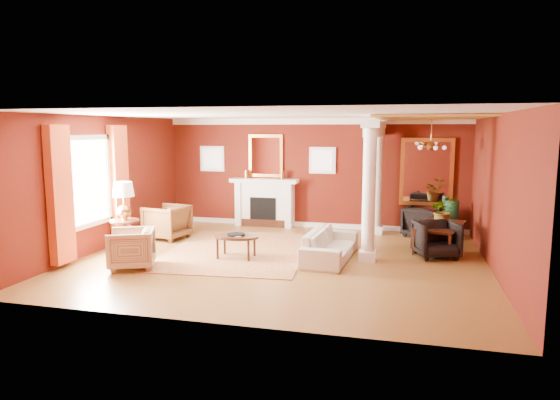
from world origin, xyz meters
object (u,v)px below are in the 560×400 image
(armchair_leopard, at_px, (167,220))
(coffee_table, at_px, (236,238))
(side_table, at_px, (124,205))
(armchair_stripe, at_px, (131,247))
(sofa, at_px, (330,240))
(dining_table, at_px, (440,230))

(armchair_leopard, xyz_separation_m, coffee_table, (2.21, -1.32, -0.02))
(coffee_table, xyz_separation_m, side_table, (-2.44, -0.15, 0.60))
(side_table, bearing_deg, armchair_stripe, -53.97)
(armchair_leopard, bearing_deg, armchair_stripe, 23.14)
(armchair_leopard, bearing_deg, side_table, 2.35)
(sofa, height_order, dining_table, dining_table)
(dining_table, bearing_deg, coffee_table, 127.85)
(armchair_leopard, height_order, dining_table, armchair_leopard)
(sofa, xyz_separation_m, side_table, (-4.32, -0.52, 0.63))
(armchair_leopard, height_order, coffee_table, armchair_leopard)
(coffee_table, relative_size, side_table, 0.62)
(armchair_stripe, relative_size, side_table, 0.55)
(side_table, bearing_deg, armchair_leopard, 81.08)
(armchair_stripe, bearing_deg, coffee_table, 102.12)
(sofa, xyz_separation_m, armchair_leopard, (-4.09, 0.95, 0.06))
(armchair_stripe, height_order, coffee_table, armchair_stripe)
(armchair_stripe, bearing_deg, sofa, 90.53)
(coffee_table, distance_m, side_table, 2.51)
(sofa, relative_size, dining_table, 1.27)
(side_table, distance_m, dining_table, 6.81)
(side_table, bearing_deg, coffee_table, 3.42)
(side_table, bearing_deg, dining_table, 16.16)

